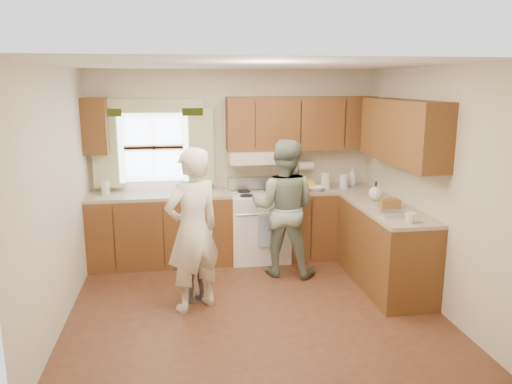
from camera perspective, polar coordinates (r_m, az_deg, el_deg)
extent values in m
plane|color=#4B2617|center=(5.49, -0.40, -12.76)|extent=(3.80, 3.80, 0.00)
plane|color=white|center=(4.97, -0.44, 14.33)|extent=(3.80, 3.80, 0.00)
plane|color=beige|center=(6.79, -2.60, 3.22)|extent=(3.80, 0.00, 3.80)
plane|color=beige|center=(3.42, 3.92, -6.09)|extent=(3.80, 0.00, 3.80)
plane|color=beige|center=(5.16, -21.76, -0.60)|extent=(0.00, 3.50, 3.50)
plane|color=beige|center=(5.68, 18.92, 0.73)|extent=(0.00, 3.50, 3.50)
cube|color=#49250F|center=(6.64, -10.78, -4.29)|extent=(1.82, 0.60, 0.90)
cube|color=#49250F|center=(6.94, 8.42, -3.48)|extent=(1.22, 0.60, 0.90)
cube|color=#3C200D|center=(6.03, 14.42, -6.18)|extent=(0.60, 1.65, 0.90)
cube|color=tan|center=(6.52, -10.95, -0.33)|extent=(1.82, 0.60, 0.04)
cube|color=tan|center=(6.82, 8.55, 0.32)|extent=(1.22, 0.60, 0.04)
cube|color=tan|center=(5.90, 14.66, -1.85)|extent=(0.60, 1.65, 0.04)
cube|color=#49250F|center=(6.72, 5.24, 7.81)|extent=(2.00, 0.33, 0.70)
cube|color=#3C200D|center=(6.60, -17.89, 7.19)|extent=(0.30, 0.33, 0.70)
cube|color=#3C200D|center=(5.81, 16.37, 6.65)|extent=(0.33, 1.65, 0.70)
cube|color=beige|center=(6.58, 0.22, 4.05)|extent=(0.76, 0.45, 0.15)
cube|color=silver|center=(6.70, -11.59, 5.02)|extent=(0.90, 0.03, 0.90)
cube|color=#FFE24B|center=(6.70, -16.58, 4.76)|extent=(0.40, 0.05, 1.02)
cube|color=#FFE24B|center=(6.65, -6.59, 5.14)|extent=(0.40, 0.05, 1.02)
cube|color=#FFE24B|center=(6.61, -11.81, 9.44)|extent=(1.30, 0.05, 0.22)
cylinder|color=white|center=(6.86, 5.42, 3.03)|extent=(0.27, 0.12, 0.12)
imported|color=silver|center=(6.42, -6.93, 0.25)|extent=(0.13, 0.13, 0.10)
imported|color=silver|center=(6.96, 10.95, 1.76)|extent=(0.11, 0.11, 0.27)
imported|color=silver|center=(6.60, 6.82, 0.39)|extent=(0.28, 0.28, 0.06)
imported|color=silver|center=(5.29, 17.19, -2.83)|extent=(0.12, 0.12, 0.11)
cylinder|color=silver|center=(6.62, -16.85, 0.47)|extent=(0.10, 0.10, 0.17)
cube|color=olive|center=(6.56, 4.64, 0.21)|extent=(0.26, 0.20, 0.02)
cube|color=yellow|center=(6.73, 5.62, 0.91)|extent=(0.21, 0.15, 0.12)
cylinder|color=silver|center=(6.71, 7.95, 1.29)|extent=(0.12, 0.12, 0.22)
cylinder|color=silver|center=(6.81, 9.99, 1.26)|extent=(0.12, 0.12, 0.20)
sphere|color=silver|center=(6.19, 13.51, -0.15)|extent=(0.17, 0.17, 0.17)
cube|color=olive|center=(5.86, 15.02, -1.26)|extent=(0.22, 0.12, 0.10)
cube|color=silver|center=(5.50, 15.35, -2.40)|extent=(0.24, 0.17, 0.06)
cube|color=silver|center=(6.70, 0.33, -3.92)|extent=(0.76, 0.64, 0.90)
cube|color=#B7B7BC|center=(6.82, -0.01, 1.05)|extent=(0.76, 0.10, 0.16)
cylinder|color=#B7B7BC|center=(6.32, 0.80, -2.55)|extent=(0.68, 0.03, 0.03)
cube|color=#557AC7|center=(6.37, 1.27, -4.49)|extent=(0.22, 0.02, 0.42)
cylinder|color=black|center=(6.67, -1.35, 0.05)|extent=(0.18, 0.18, 0.01)
cylinder|color=black|center=(6.73, 1.69, 0.15)|extent=(0.18, 0.18, 0.01)
cylinder|color=black|center=(6.43, -1.06, -0.42)|extent=(0.18, 0.18, 0.01)
cylinder|color=black|center=(6.49, 2.09, -0.31)|extent=(0.18, 0.18, 0.01)
imported|color=silver|center=(5.15, -7.22, -4.36)|extent=(0.74, 0.67, 1.71)
imported|color=#233C2D|center=(6.08, 3.19, -1.83)|extent=(0.99, 0.89, 1.68)
imported|color=slate|center=(5.45, -6.95, -8.10)|extent=(0.55, 0.41, 0.86)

